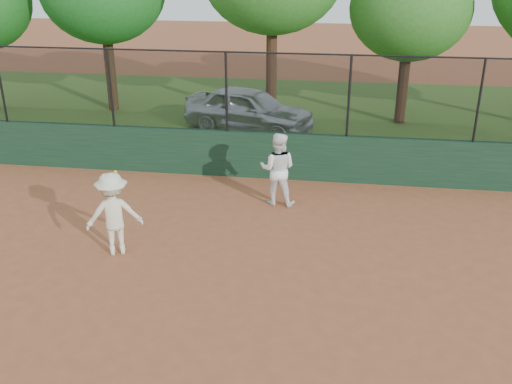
# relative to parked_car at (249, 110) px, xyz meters

# --- Properties ---
(ground) EXTENTS (80.00, 80.00, 0.00)m
(ground) POSITION_rel_parked_car_xyz_m (0.57, -9.96, -0.72)
(ground) COLOR #9A5231
(ground) RESTS_ON ground
(back_wall) EXTENTS (26.00, 0.20, 1.20)m
(back_wall) POSITION_rel_parked_car_xyz_m (0.57, -3.96, -0.12)
(back_wall) COLOR #1A3A24
(back_wall) RESTS_ON ground
(grass_strip) EXTENTS (36.00, 12.00, 0.01)m
(grass_strip) POSITION_rel_parked_car_xyz_m (0.57, 2.04, -0.72)
(grass_strip) COLOR #2F531A
(grass_strip) RESTS_ON ground
(parked_car) EXTENTS (4.54, 2.93, 1.44)m
(parked_car) POSITION_rel_parked_car_xyz_m (0.00, 0.00, 0.00)
(parked_car) COLOR #B0B6BA
(parked_car) RESTS_ON ground
(player_second) EXTENTS (0.86, 0.68, 1.70)m
(player_second) POSITION_rel_parked_car_xyz_m (1.54, -5.55, 0.13)
(player_second) COLOR white
(player_second) RESTS_ON ground
(player_main) EXTENTS (1.22, 0.97, 1.83)m
(player_main) POSITION_rel_parked_car_xyz_m (-1.28, -8.32, 0.11)
(player_main) COLOR beige
(player_main) RESTS_ON ground
(fence_assembly) EXTENTS (26.00, 0.06, 2.00)m
(fence_assembly) POSITION_rel_parked_car_xyz_m (0.54, -3.96, 1.52)
(fence_assembly) COLOR black
(fence_assembly) RESTS_ON back_wall
(tree_3) EXTENTS (3.84, 3.49, 5.39)m
(tree_3) POSITION_rel_parked_car_xyz_m (4.92, 1.77, 3.00)
(tree_3) COLOR #3A2213
(tree_3) RESTS_ON ground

